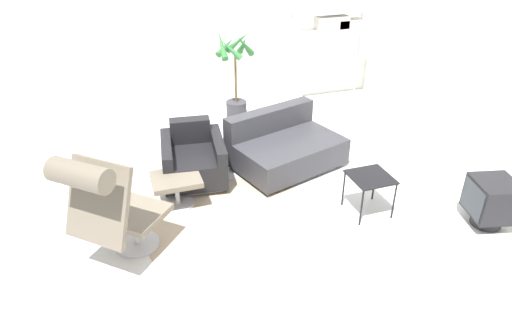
{
  "coord_description": "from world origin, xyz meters",
  "views": [
    {
      "loc": [
        -1.35,
        -3.99,
        2.96
      ],
      "look_at": [
        0.03,
        0.14,
        0.55
      ],
      "focal_mm": 32.0,
      "sensor_mm": 36.0,
      "label": 1
    }
  ],
  "objects_px": {
    "armchair_red": "(193,160)",
    "couch_low": "(284,148)",
    "lounge_chair": "(105,200)",
    "shelf_unit": "(335,19)",
    "crt_television": "(491,201)",
    "side_table": "(370,180)",
    "potted_plant": "(235,83)",
    "ottoman": "(176,183)"
  },
  "relations": [
    {
      "from": "armchair_red",
      "to": "ottoman",
      "type": "bearing_deg",
      "value": 66.65
    },
    {
      "from": "ottoman",
      "to": "potted_plant",
      "type": "xyz_separation_m",
      "value": [
        1.3,
        2.08,
        0.33
      ]
    },
    {
      "from": "armchair_red",
      "to": "side_table",
      "type": "height_order",
      "value": "armchair_red"
    },
    {
      "from": "crt_television",
      "to": "shelf_unit",
      "type": "relative_size",
      "value": 0.28
    },
    {
      "from": "couch_low",
      "to": "crt_television",
      "type": "xyz_separation_m",
      "value": [
        1.57,
        -1.88,
        0.04
      ]
    },
    {
      "from": "side_table",
      "to": "crt_television",
      "type": "bearing_deg",
      "value": -29.02
    },
    {
      "from": "side_table",
      "to": "shelf_unit",
      "type": "xyz_separation_m",
      "value": [
        1.12,
        3.18,
        0.97
      ]
    },
    {
      "from": "crt_television",
      "to": "couch_low",
      "type": "bearing_deg",
      "value": 53.77
    },
    {
      "from": "crt_television",
      "to": "potted_plant",
      "type": "bearing_deg",
      "value": 40.59
    },
    {
      "from": "side_table",
      "to": "armchair_red",
      "type": "bearing_deg",
      "value": 141.89
    },
    {
      "from": "lounge_chair",
      "to": "side_table",
      "type": "bearing_deg",
      "value": 42.19
    },
    {
      "from": "armchair_red",
      "to": "couch_low",
      "type": "xyz_separation_m",
      "value": [
        1.18,
        -0.03,
        -0.01
      ]
    },
    {
      "from": "armchair_red",
      "to": "shelf_unit",
      "type": "bearing_deg",
      "value": -138.98
    },
    {
      "from": "armchair_red",
      "to": "shelf_unit",
      "type": "xyz_separation_m",
      "value": [
        2.78,
        1.88,
        1.12
      ]
    },
    {
      "from": "armchair_red",
      "to": "side_table",
      "type": "xyz_separation_m",
      "value": [
        1.66,
        -1.3,
        0.15
      ]
    },
    {
      "from": "lounge_chair",
      "to": "ottoman",
      "type": "bearing_deg",
      "value": 90.0
    },
    {
      "from": "ottoman",
      "to": "crt_television",
      "type": "bearing_deg",
      "value": -24.7
    },
    {
      "from": "lounge_chair",
      "to": "potted_plant",
      "type": "relative_size",
      "value": 0.85
    },
    {
      "from": "ottoman",
      "to": "couch_low",
      "type": "relative_size",
      "value": 0.35
    },
    {
      "from": "side_table",
      "to": "potted_plant",
      "type": "relative_size",
      "value": 0.32
    },
    {
      "from": "side_table",
      "to": "potted_plant",
      "type": "bearing_deg",
      "value": 103.0
    },
    {
      "from": "side_table",
      "to": "potted_plant",
      "type": "xyz_separation_m",
      "value": [
        -0.66,
        2.87,
        0.2
      ]
    },
    {
      "from": "lounge_chair",
      "to": "shelf_unit",
      "type": "bearing_deg",
      "value": 82.17
    },
    {
      "from": "couch_low",
      "to": "side_table",
      "type": "xyz_separation_m",
      "value": [
        0.48,
        -1.27,
        0.16
      ]
    },
    {
      "from": "potted_plant",
      "to": "couch_low",
      "type": "bearing_deg",
      "value": -83.51
    },
    {
      "from": "side_table",
      "to": "crt_television",
      "type": "relative_size",
      "value": 0.85
    },
    {
      "from": "crt_television",
      "to": "ottoman",
      "type": "bearing_deg",
      "value": 79.15
    },
    {
      "from": "side_table",
      "to": "crt_television",
      "type": "height_order",
      "value": "crt_television"
    },
    {
      "from": "armchair_red",
      "to": "potted_plant",
      "type": "xyz_separation_m",
      "value": [
        1.0,
        1.57,
        0.35
      ]
    },
    {
      "from": "armchair_red",
      "to": "couch_low",
      "type": "height_order",
      "value": "couch_low"
    },
    {
      "from": "ottoman",
      "to": "crt_television",
      "type": "distance_m",
      "value": 3.35
    },
    {
      "from": "potted_plant",
      "to": "shelf_unit",
      "type": "xyz_separation_m",
      "value": [
        1.78,
        0.31,
        0.77
      ]
    },
    {
      "from": "lounge_chair",
      "to": "couch_low",
      "type": "height_order",
      "value": "lounge_chair"
    },
    {
      "from": "lounge_chair",
      "to": "couch_low",
      "type": "distance_m",
      "value": 2.59
    },
    {
      "from": "lounge_chair",
      "to": "couch_low",
      "type": "bearing_deg",
      "value": 72.24
    },
    {
      "from": "crt_television",
      "to": "shelf_unit",
      "type": "distance_m",
      "value": 3.94
    },
    {
      "from": "lounge_chair",
      "to": "potted_plant",
      "type": "distance_m",
      "value": 3.51
    },
    {
      "from": "crt_television",
      "to": "potted_plant",
      "type": "height_order",
      "value": "potted_plant"
    },
    {
      "from": "crt_television",
      "to": "shelf_unit",
      "type": "xyz_separation_m",
      "value": [
        0.03,
        3.79,
        1.09
      ]
    },
    {
      "from": "ottoman",
      "to": "armchair_red",
      "type": "distance_m",
      "value": 0.59
    },
    {
      "from": "lounge_chair",
      "to": "shelf_unit",
      "type": "xyz_separation_m",
      "value": [
        3.8,
        3.18,
        0.65
      ]
    },
    {
      "from": "ottoman",
      "to": "couch_low",
      "type": "xyz_separation_m",
      "value": [
        1.48,
        0.48,
        -0.04
      ]
    }
  ]
}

